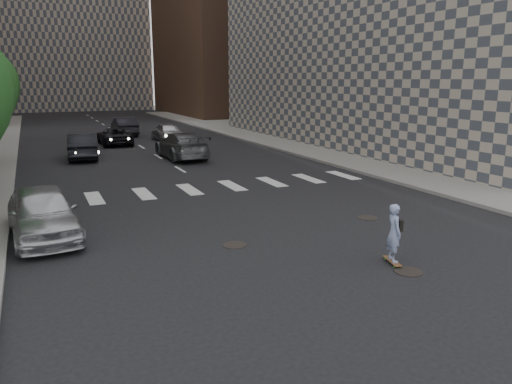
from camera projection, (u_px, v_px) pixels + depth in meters
ground at (315, 248)px, 14.21m from camera, size 160.00×160.00×0.00m
sidewalk_right at (344, 142)px, 37.79m from camera, size 13.00×80.00×0.15m
manhole_a at (408, 272)px, 12.47m from camera, size 0.70×0.70×0.02m
manhole_b at (235, 245)px, 14.48m from camera, size 0.70×0.70×0.02m
manhole_c at (368, 218)px, 17.31m from camera, size 0.70×0.70×0.02m
skateboarder at (394, 233)px, 12.85m from camera, size 0.50×0.83×1.61m
silver_sedan at (43, 213)px, 14.98m from camera, size 2.21×4.75×1.58m
traffic_car_a at (83, 146)px, 30.09m from camera, size 2.07×4.84×1.55m
traffic_car_b at (182, 145)px, 30.28m from camera, size 2.32×5.52×1.59m
traffic_car_c at (115, 136)px, 36.58m from camera, size 2.12×4.60×1.28m
traffic_car_d at (167, 132)px, 38.76m from camera, size 1.73×4.29×1.46m
traffic_car_e at (124, 126)px, 42.58m from camera, size 1.70×4.78×1.57m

